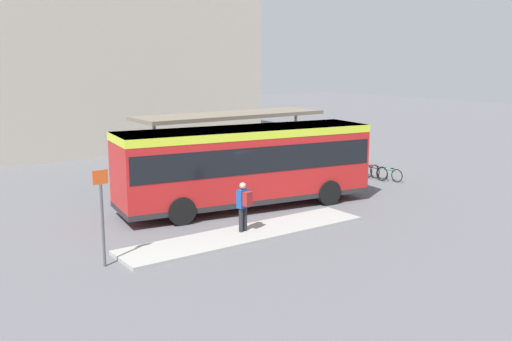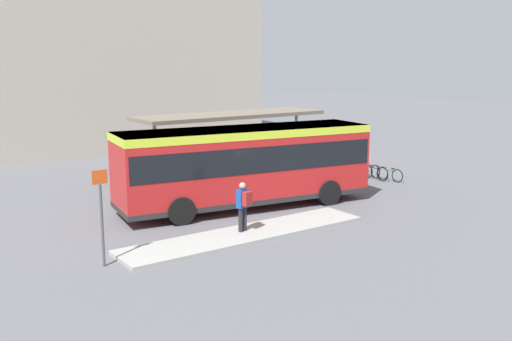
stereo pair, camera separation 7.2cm
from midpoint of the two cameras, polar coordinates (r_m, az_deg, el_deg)
The scene contains 12 objects.
ground_plane at distance 22.88m, azimuth -0.95°, elevation -3.66°, with size 120.00×120.00×0.00m, color #5B5B60.
curb_island at distance 19.18m, azimuth -0.81°, elevation -6.37°, with size 8.95×1.80×0.12m.
city_bus at distance 22.49m, azimuth -0.94°, elevation 0.92°, with size 10.44×4.04×3.18m.
pedestrian_waiting at distance 19.01m, azimuth -1.15°, elevation -3.33°, with size 0.45×0.49×1.68m.
bicycle_green at distance 28.46m, azimuth 13.31°, elevation -0.36°, with size 0.48×1.52×0.66m.
bicycle_black at distance 28.62m, azimuth 11.85°, elevation -0.19°, with size 0.48×1.65×0.71m.
bicycle_red at distance 29.27m, azimuth 11.33°, elevation 0.07°, with size 0.48×1.62×0.70m.
bicycle_orange at distance 29.67m, azimuth 10.32°, elevation 0.22°, with size 0.48×1.53×0.67m.
station_shelter at distance 28.18m, azimuth -2.42°, elevation 5.46°, with size 9.75×2.75×3.21m.
potted_planter_near_shelter at distance 26.83m, azimuth 1.15°, elevation 0.00°, with size 0.79×0.79×1.28m.
platform_sign at distance 16.58m, azimuth -15.07°, elevation -4.16°, with size 0.44×0.08×2.80m.
station_building at distance 40.29m, azimuth -17.01°, elevation 12.08°, with size 22.16×10.16×13.77m.
Camera 2 is at (-12.48, -18.29, 5.78)m, focal length 40.00 mm.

